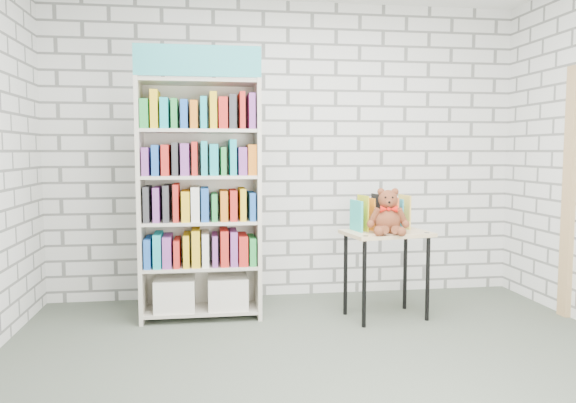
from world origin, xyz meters
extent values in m
plane|color=#485044|center=(0.00, 0.00, 0.00)|extent=(4.50, 4.50, 0.00)
cube|color=silver|center=(0.00, 2.00, 1.40)|extent=(4.50, 0.02, 2.80)
cube|color=silver|center=(0.00, -2.00, 1.40)|extent=(4.50, 0.02, 2.80)
cube|color=beige|center=(-1.31, 1.35, 0.99)|extent=(0.03, 0.39, 1.98)
cube|color=beige|center=(-0.35, 1.35, 0.99)|extent=(0.03, 0.39, 1.98)
cube|color=beige|center=(-0.83, 1.53, 0.99)|extent=(0.99, 0.02, 1.98)
cube|color=teal|center=(-0.83, 1.17, 2.10)|extent=(0.99, 0.02, 0.24)
cube|color=beige|center=(-0.83, 1.35, 0.07)|extent=(0.92, 0.37, 0.03)
cube|color=beige|center=(-0.83, 1.35, 0.44)|extent=(0.92, 0.37, 0.03)
cube|color=beige|center=(-0.83, 1.35, 0.81)|extent=(0.92, 0.37, 0.03)
cube|color=beige|center=(-0.83, 1.35, 1.19)|extent=(0.92, 0.37, 0.03)
cube|color=beige|center=(-0.83, 1.35, 1.56)|extent=(0.92, 0.37, 0.03)
cube|color=beige|center=(-0.83, 1.35, 1.96)|extent=(0.92, 0.37, 0.03)
cube|color=silver|center=(-1.05, 1.35, 0.21)|extent=(0.33, 0.33, 0.26)
cube|color=silver|center=(-0.61, 1.35, 0.21)|extent=(0.33, 0.33, 0.26)
cube|color=#BF338C|center=(-0.83, 1.34, 0.59)|extent=(0.92, 0.33, 0.26)
cube|color=#19A5B2|center=(-0.83, 1.34, 0.96)|extent=(0.92, 0.33, 0.26)
cube|color=white|center=(-0.83, 1.34, 1.34)|extent=(0.92, 0.33, 0.26)
cube|color=purple|center=(-0.83, 1.34, 1.71)|extent=(0.92, 0.33, 0.26)
cube|color=#DBB783|center=(0.70, 1.12, 0.72)|extent=(0.75, 0.58, 0.03)
cylinder|color=black|center=(0.45, 0.90, 0.35)|extent=(0.03, 0.03, 0.70)
cylinder|color=black|center=(0.39, 1.26, 0.35)|extent=(0.03, 0.03, 0.70)
cylinder|color=black|center=(1.02, 0.99, 0.35)|extent=(0.03, 0.03, 0.70)
cylinder|color=black|center=(0.96, 1.35, 0.35)|extent=(0.03, 0.03, 0.70)
cylinder|color=black|center=(0.46, 0.91, 0.73)|extent=(0.05, 0.05, 0.01)
cylinder|color=black|center=(1.01, 1.00, 0.73)|extent=(0.05, 0.05, 0.01)
cube|color=#2BBDB2|center=(0.46, 1.19, 0.87)|extent=(0.05, 0.21, 0.28)
cube|color=gold|center=(0.52, 1.20, 0.87)|extent=(0.05, 0.21, 0.28)
cube|color=orange|center=(0.59, 1.22, 0.87)|extent=(0.05, 0.21, 0.28)
cube|color=black|center=(0.65, 1.23, 0.87)|extent=(0.05, 0.21, 0.28)
cube|color=white|center=(0.72, 1.24, 0.87)|extent=(0.05, 0.21, 0.28)
cube|color=orange|center=(0.78, 1.25, 0.87)|extent=(0.05, 0.21, 0.28)
cube|color=teal|center=(0.85, 1.26, 0.87)|extent=(0.05, 0.21, 0.28)
cube|color=#E2BB4B|center=(0.91, 1.27, 0.87)|extent=(0.05, 0.21, 0.28)
ellipsoid|color=maroon|center=(0.68, 1.04, 0.84)|extent=(0.22, 0.19, 0.22)
sphere|color=maroon|center=(0.68, 1.03, 1.01)|extent=(0.16, 0.16, 0.16)
sphere|color=maroon|center=(0.63, 1.06, 1.07)|extent=(0.06, 0.06, 0.06)
sphere|color=maroon|center=(0.74, 1.03, 1.07)|extent=(0.06, 0.06, 0.06)
sphere|color=maroon|center=(0.67, 0.97, 0.99)|extent=(0.06, 0.06, 0.06)
sphere|color=black|center=(0.64, 0.97, 1.03)|extent=(0.02, 0.02, 0.02)
sphere|color=black|center=(0.69, 0.96, 1.03)|extent=(0.02, 0.02, 0.02)
sphere|color=black|center=(0.66, 0.94, 0.99)|extent=(0.02, 0.02, 0.02)
cylinder|color=maroon|center=(0.57, 1.04, 0.87)|extent=(0.11, 0.11, 0.15)
cylinder|color=maroon|center=(0.78, 0.99, 0.87)|extent=(0.11, 0.09, 0.15)
sphere|color=maroon|center=(0.54, 1.03, 0.81)|extent=(0.06, 0.06, 0.06)
sphere|color=maroon|center=(0.81, 0.97, 0.81)|extent=(0.06, 0.06, 0.06)
cylinder|color=maroon|center=(0.60, 0.94, 0.77)|extent=(0.08, 0.17, 0.09)
cylinder|color=maroon|center=(0.72, 0.92, 0.77)|extent=(0.14, 0.18, 0.09)
sphere|color=maroon|center=(0.56, 0.88, 0.77)|extent=(0.07, 0.07, 0.07)
sphere|color=maroon|center=(0.73, 0.84, 0.77)|extent=(0.07, 0.07, 0.07)
cone|color=red|center=(0.63, 0.98, 0.94)|extent=(0.07, 0.07, 0.06)
cone|color=red|center=(0.70, 0.96, 0.94)|extent=(0.07, 0.07, 0.06)
sphere|color=red|center=(0.67, 0.97, 0.94)|extent=(0.03, 0.03, 0.03)
cube|color=tan|center=(2.23, 0.95, 1.05)|extent=(0.05, 0.12, 2.10)
camera|label=1|loc=(-0.78, -3.34, 1.40)|focal=35.00mm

